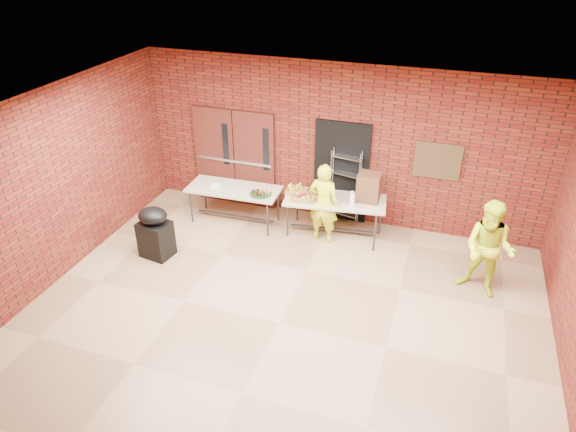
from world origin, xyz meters
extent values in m
cube|color=#856547|center=(0.00, 0.00, -0.02)|extent=(8.00, 7.00, 0.04)
cube|color=silver|center=(0.00, 0.00, 3.22)|extent=(8.00, 7.00, 0.04)
cube|color=maroon|center=(0.00, 3.52, 1.60)|extent=(8.00, 0.04, 3.20)
cube|color=maroon|center=(-4.02, 0.00, 1.60)|extent=(0.04, 7.00, 3.20)
cube|color=#4B1915|center=(-2.65, 3.44, 1.05)|extent=(0.88, 0.08, 2.10)
cube|color=#4B1915|center=(-1.75, 3.44, 1.05)|extent=(0.88, 0.08, 2.10)
cube|color=black|center=(-2.37, 3.39, 1.35)|extent=(0.12, 0.02, 0.90)
cube|color=black|center=(-1.47, 3.39, 1.35)|extent=(0.12, 0.02, 0.90)
cube|color=#B2B3B9|center=(-2.20, 3.38, 1.00)|extent=(1.70, 0.04, 0.05)
cube|color=black|center=(0.10, 3.46, 1.05)|extent=(1.10, 0.06, 2.10)
cube|color=#42321A|center=(1.90, 3.45, 1.55)|extent=(0.85, 0.04, 0.70)
cube|color=tan|center=(-1.89, 2.64, 0.74)|extent=(1.89, 0.84, 0.04)
cube|color=#323238|center=(-1.89, 2.64, 0.12)|extent=(1.66, 0.10, 0.03)
cylinder|color=#323238|center=(-2.71, 2.95, 0.36)|extent=(0.04, 0.04, 0.72)
cylinder|color=#323238|center=(-1.06, 2.95, 0.36)|extent=(0.04, 0.04, 0.72)
cylinder|color=#323238|center=(-2.71, 2.33, 0.36)|extent=(0.04, 0.04, 0.72)
cylinder|color=#323238|center=(-1.06, 2.33, 0.36)|extent=(0.04, 0.04, 0.72)
cube|color=tan|center=(0.16, 2.78, 0.77)|extent=(2.01, 1.05, 0.04)
cube|color=#323238|center=(0.16, 2.78, 0.13)|extent=(1.70, 0.27, 0.03)
cylinder|color=#323238|center=(-0.69, 3.10, 0.37)|extent=(0.04, 0.04, 0.75)
cylinder|color=#323238|center=(1.01, 3.10, 0.37)|extent=(0.04, 0.04, 0.75)
cylinder|color=#323238|center=(-0.69, 2.46, 0.37)|extent=(0.04, 0.04, 0.75)
cylinder|color=#323238|center=(1.01, 2.46, 0.37)|extent=(0.04, 0.04, 0.75)
cube|color=#A97944|center=(-0.61, 2.78, 0.82)|extent=(0.40, 0.31, 0.06)
cube|color=#A97944|center=(-0.14, 2.77, 0.82)|extent=(0.45, 0.35, 0.07)
cube|color=#A97944|center=(-0.41, 2.57, 0.82)|extent=(0.43, 0.33, 0.07)
cylinder|color=#12441D|center=(-1.28, 2.55, 0.77)|extent=(0.43, 0.43, 0.02)
cube|color=white|center=(-2.25, 2.58, 0.79)|extent=(0.17, 0.12, 0.06)
cube|color=brown|center=(0.75, 2.95, 1.06)|extent=(0.42, 0.37, 0.55)
cylinder|color=white|center=(0.50, 2.62, 0.90)|extent=(0.07, 0.07, 0.22)
cylinder|color=white|center=(0.52, 2.62, 0.91)|extent=(0.08, 0.08, 0.24)
cylinder|color=white|center=(0.48, 2.78, 0.90)|extent=(0.07, 0.07, 0.22)
cube|color=black|center=(-2.76, 1.05, 0.35)|extent=(0.61, 0.52, 0.69)
ellipsoid|color=black|center=(-2.76, 1.05, 0.84)|extent=(0.60, 0.53, 0.30)
imported|color=#D1E619|center=(0.00, 2.54, 0.80)|extent=(0.63, 0.45, 1.60)
imported|color=#D1E619|center=(2.92, 1.81, 0.84)|extent=(0.98, 0.87, 1.68)
camera|label=1|loc=(2.05, -5.69, 5.40)|focal=32.00mm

